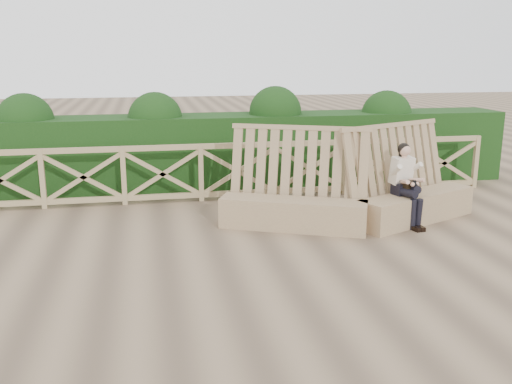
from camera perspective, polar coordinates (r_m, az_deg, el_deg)
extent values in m
plane|color=brown|center=(7.78, 2.37, -7.06)|extent=(60.00, 60.00, 0.00)
cube|color=#87664D|center=(9.17, 3.73, -2.21)|extent=(2.34, 1.41, 0.49)
cube|color=#87664D|center=(9.29, 4.06, 1.65)|extent=(2.32, 1.36, 1.60)
cube|color=#87664D|center=(9.93, 15.72, -1.46)|extent=(2.34, 1.43, 0.49)
cube|color=#87664D|center=(9.96, 14.73, 2.06)|extent=(2.32, 1.39, 1.60)
cube|color=black|center=(9.69, 14.44, 0.34)|extent=(0.37, 0.30, 0.19)
cube|color=beige|center=(9.66, 14.38, 2.12)|extent=(0.41, 0.34, 0.46)
sphere|color=tan|center=(9.57, 14.67, 4.04)|extent=(0.23, 0.23, 0.19)
sphere|color=black|center=(9.59, 14.55, 4.18)|extent=(0.25, 0.25, 0.20)
cylinder|color=black|center=(9.51, 14.79, -0.05)|extent=(0.23, 0.43, 0.13)
cylinder|color=black|center=(9.60, 15.38, 0.42)|extent=(0.24, 0.43, 0.15)
cylinder|color=black|center=(9.45, 15.39, -2.21)|extent=(0.13, 0.13, 0.49)
cylinder|color=black|center=(9.50, 15.94, -2.15)|extent=(0.13, 0.13, 0.49)
cube|color=black|center=(9.45, 15.63, -3.51)|extent=(0.13, 0.23, 0.07)
cube|color=black|center=(9.49, 16.10, -3.46)|extent=(0.13, 0.23, 0.07)
cube|color=black|center=(9.57, 15.17, 0.66)|extent=(0.26, 0.19, 0.15)
cube|color=black|center=(9.44, 15.66, 0.79)|extent=(0.08, 0.09, 0.11)
cube|color=#8D7852|center=(10.84, -1.84, 4.68)|extent=(10.10, 0.07, 0.10)
cube|color=#8D7852|center=(11.03, -1.80, -0.09)|extent=(10.10, 0.07, 0.10)
cube|color=black|center=(12.06, -2.74, 4.16)|extent=(12.00, 1.20, 1.50)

